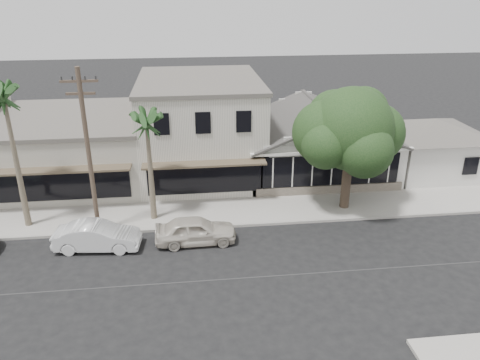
{
  "coord_description": "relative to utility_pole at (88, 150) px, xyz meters",
  "views": [
    {
      "loc": [
        -3.96,
        -18.07,
        12.68
      ],
      "look_at": [
        -1.11,
        6.0,
        2.41
      ],
      "focal_mm": 35.0,
      "sensor_mm": 36.0,
      "label": 1
    }
  ],
  "objects": [
    {
      "name": "row_building_midnear",
      "position": [
        -3.0,
        8.3,
        -2.69
      ],
      "size": [
        10.0,
        10.0,
        4.2
      ],
      "primitive_type": "cube",
      "color": "beige",
      "rests_on": "ground"
    },
    {
      "name": "car_0",
      "position": [
        5.26,
        -1.67,
        -4.07
      ],
      "size": [
        4.27,
        1.8,
        1.44
      ],
      "primitive_type": "imported",
      "rotation": [
        0.0,
        0.0,
        1.6
      ],
      "color": "beige",
      "rests_on": "ground"
    },
    {
      "name": "shade_tree",
      "position": [
        14.24,
        1.49,
        0.1
      ],
      "size": [
        6.69,
        6.05,
        7.42
      ],
      "rotation": [
        0.0,
        0.0,
        -0.19
      ],
      "color": "#4D3E2F",
      "rests_on": "ground"
    },
    {
      "name": "car_1",
      "position": [
        0.24,
        -1.7,
        -4.07
      ],
      "size": [
        4.45,
        1.9,
        1.43
      ],
      "primitive_type": "imported",
      "rotation": [
        0.0,
        0.0,
        1.48
      ],
      "color": "white",
      "rests_on": "ground"
    },
    {
      "name": "palm_mid",
      "position": [
        -4.01,
        1.11,
        2.51
      ],
      "size": [
        2.39,
        2.39,
        8.48
      ],
      "color": "#726651",
      "rests_on": "ground"
    },
    {
      "name": "palm_east",
      "position": [
        2.94,
        1.14,
        1.09
      ],
      "size": [
        2.96,
        2.96,
        6.92
      ],
      "color": "#726651",
      "rests_on": "ground"
    },
    {
      "name": "side_cottage",
      "position": [
        22.2,
        6.3,
        -3.29
      ],
      "size": [
        6.0,
        6.0,
        3.0
      ],
      "primitive_type": "cube",
      "color": "white",
      "rests_on": "ground"
    },
    {
      "name": "corner_shop",
      "position": [
        14.0,
        7.27,
        -2.17
      ],
      "size": [
        10.4,
        8.6,
        5.1
      ],
      "color": "white",
      "rests_on": "ground"
    },
    {
      "name": "utility_pole",
      "position": [
        0.0,
        0.0,
        0.0
      ],
      "size": [
        1.8,
        0.24,
        9.0
      ],
      "color": "brown",
      "rests_on": "ground"
    },
    {
      "name": "row_building_near",
      "position": [
        6.0,
        8.3,
        -1.54
      ],
      "size": [
        8.0,
        10.0,
        6.5
      ],
      "primitive_type": "cube",
      "color": "silver",
      "rests_on": "ground"
    },
    {
      "name": "sidewalk_north",
      "position": [
        1.0,
        1.55,
        -4.71
      ],
      "size": [
        90.0,
        3.5,
        0.15
      ],
      "primitive_type": "cube",
      "color": "#9E9991",
      "rests_on": "ground"
    },
    {
      "name": "ground",
      "position": [
        9.0,
        -5.2,
        -4.79
      ],
      "size": [
        140.0,
        140.0,
        0.0
      ],
      "primitive_type": "plane",
      "color": "black",
      "rests_on": "ground"
    }
  ]
}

